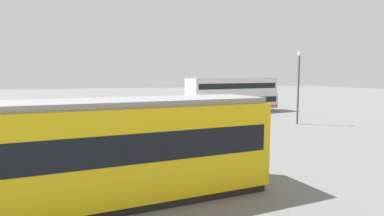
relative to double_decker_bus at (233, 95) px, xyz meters
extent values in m
plane|color=slate|center=(5.45, 3.85, -1.97)|extent=(160.00, 160.00, 0.00)
cube|color=silver|center=(-0.01, 0.00, -0.76)|extent=(11.71, 4.65, 1.73)
cube|color=silver|center=(-0.01, 0.00, 0.95)|extent=(11.35, 4.49, 1.70)
cube|color=black|center=(-0.01, 0.00, -0.55)|extent=(11.15, 4.57, 0.64)
cube|color=black|center=(-0.01, 0.00, 1.04)|extent=(10.80, 4.41, 0.60)
cube|color=#D85919|center=(-0.01, 0.00, -1.37)|extent=(11.49, 4.65, 0.24)
cube|color=#B2B2B7|center=(-0.01, 0.00, 1.85)|extent=(11.35, 4.49, 0.10)
cylinder|color=black|center=(3.47, 0.68, -1.47)|extent=(1.45, 2.59, 1.00)
cylinder|color=black|center=(-3.09, -0.61, -1.47)|extent=(1.45, 2.59, 1.00)
cube|color=yellow|center=(16.78, 21.78, -0.27)|extent=(14.12, 3.83, 2.91)
cube|color=black|center=(16.78, 21.78, 0.02)|extent=(13.56, 3.81, 0.90)
cube|color=gray|center=(16.78, 21.78, 1.28)|extent=(13.82, 3.59, 0.20)
cube|color=black|center=(16.78, 21.78, -1.85)|extent=(13.83, 3.67, 0.25)
cylinder|color=black|center=(7.39, 7.50, -1.57)|extent=(0.14, 0.14, 0.81)
cylinder|color=black|center=(7.61, 7.48, -1.57)|extent=(0.14, 0.14, 0.81)
cylinder|color=#335938|center=(7.50, 7.49, -0.85)|extent=(0.36, 0.36, 0.62)
sphere|color=#8C6647|center=(7.50, 7.49, -0.43)|extent=(0.22, 0.22, 0.22)
cylinder|color=#4C3F2D|center=(7.25, 12.45, -1.53)|extent=(0.14, 0.14, 0.89)
cylinder|color=#4C3F2D|center=(7.37, 12.64, -1.53)|extent=(0.14, 0.14, 0.89)
cylinder|color=black|center=(7.31, 12.55, -0.75)|extent=(0.45, 0.45, 0.68)
sphere|color=#8C6647|center=(7.31, 12.55, -0.29)|extent=(0.24, 0.24, 0.24)
cube|color=gray|center=(10.12, 9.65, -0.92)|extent=(8.38, 0.19, 0.06)
cube|color=gray|center=(10.12, 9.65, -1.42)|extent=(8.38, 0.19, 0.06)
cylinder|color=gray|center=(5.93, 9.71, -1.45)|extent=(0.07, 0.07, 1.05)
cylinder|color=gray|center=(10.12, 9.65, -1.45)|extent=(0.07, 0.07, 1.05)
cylinder|color=gray|center=(14.31, 9.58, -1.45)|extent=(0.07, 0.07, 1.05)
cylinder|color=slate|center=(13.43, 9.86, -0.77)|extent=(0.10, 0.10, 2.41)
cube|color=#1999D8|center=(13.42, 9.90, 0.04)|extent=(1.16, 0.35, 0.60)
cylinder|color=#4C4C51|center=(-1.38, 9.57, 0.92)|extent=(0.16, 0.16, 5.78)
sphere|color=#F2EFCC|center=(-1.38, 9.57, 3.96)|extent=(0.36, 0.36, 0.36)
camera|label=1|loc=(15.87, 31.91, 2.14)|focal=29.45mm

